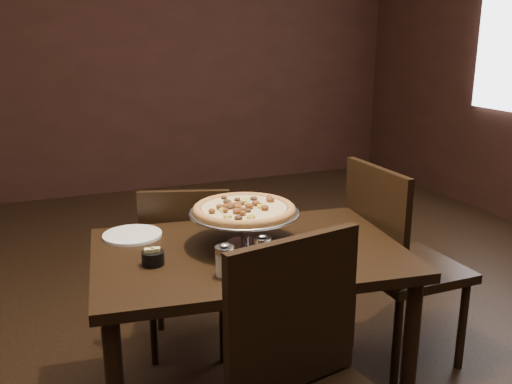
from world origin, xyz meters
name	(u,v)px	position (x,y,z in m)	size (l,w,h in m)	color
room	(233,68)	(0.06, 0.03, 1.40)	(6.04, 7.04, 2.84)	black
dining_table	(249,272)	(0.07, -0.10, 0.63)	(1.26, 0.92, 0.73)	black
pizza_stand	(244,210)	(0.07, -0.06, 0.87)	(0.43, 0.43, 0.18)	#ADACB3
parmesan_shaker	(225,260)	(-0.09, -0.29, 0.79)	(0.07, 0.07, 0.12)	beige
pepper_flake_shaker	(262,250)	(0.06, -0.26, 0.79)	(0.07, 0.07, 0.12)	maroon
packet_caddy	(153,258)	(-0.30, -0.11, 0.76)	(0.08, 0.08, 0.06)	black
napkin_stack	(324,264)	(0.26, -0.35, 0.74)	(0.16, 0.16, 0.02)	white
plate_left	(132,235)	(-0.31, 0.20, 0.74)	(0.24, 0.24, 0.01)	white
plate_near	(298,272)	(0.15, -0.38, 0.74)	(0.23, 0.23, 0.01)	white
serving_spatula	(273,218)	(0.14, -0.18, 0.87)	(0.16, 0.16, 0.03)	#ADACB3
chair_far	(187,264)	(-0.03, 0.44, 0.47)	(0.51, 0.51, 0.86)	black
chair_side	(396,258)	(0.85, 0.01, 0.53)	(0.46, 0.46, 0.97)	black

